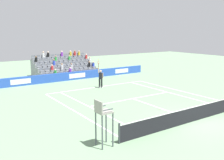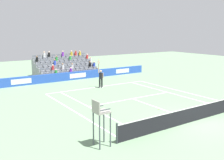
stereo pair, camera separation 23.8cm
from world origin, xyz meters
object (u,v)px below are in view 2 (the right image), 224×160
umpire_chair (100,116)px  loose_tennis_ball (159,109)px  tennis_player (101,78)px  tennis_net (195,113)px

umpire_chair → loose_tennis_ball: 7.27m
tennis_player → umpire_chair: size_ratio=1.22×
loose_tennis_ball → tennis_player: bearing=-91.3°
tennis_net → tennis_player: size_ratio=4.19×
tennis_player → loose_tennis_ball: bearing=88.7°
tennis_net → tennis_player: bearing=-89.8°
tennis_player → umpire_chair: tennis_player is taller
umpire_chair → loose_tennis_ball: umpire_chair is taller
tennis_net → umpire_chair: bearing=-1.6°
umpire_chair → tennis_player: bearing=-120.9°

